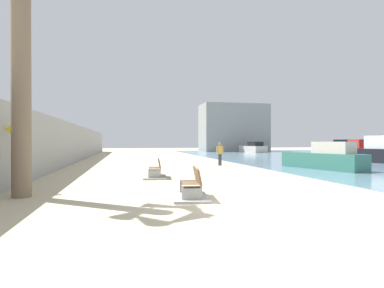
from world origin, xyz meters
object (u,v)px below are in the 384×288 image
Objects in this scene: boat_distant at (356,152)px; bench_near at (191,190)px; boat_far_right at (324,159)px; person_walking at (220,152)px; pedestrian_sign at (19,146)px; palm_tree at (21,25)px; bench_far at (155,173)px; boat_mid_bay at (339,149)px; boat_outer at (253,148)px; boat_nearest at (378,152)px.

bench_near is at bearing -139.82° from boat_distant.
boat_far_right is 14.96m from boat_distant.
boat_distant is at bearing 18.28° from person_walking.
pedestrian_sign reaches higher than boat_distant.
bench_near is at bearing -12.97° from palm_tree.
pedestrian_sign reaches higher than bench_far.
bench_near is 0.31× the size of boat_distant.
person_walking reaches higher than bench_near.
palm_tree reaches higher than person_walking.
boat_mid_bay reaches higher than boat_far_right.
boat_distant reaches higher than bench_near.
boat_mid_bay reaches higher than bench_near.
person_walking is 28.02m from boat_outer.
palm_tree reaches higher than boat_nearest.
pedestrian_sign is at bearing -124.67° from boat_outer.
boat_mid_bay is (26.46, 20.59, 0.55)m from bench_far.
bench_near is 36.98m from boat_mid_bay.
palm_tree is 27.33m from boat_nearest.
boat_distant is at bearing 29.10° from bench_far.
palm_tree is 4.68× the size of person_walking.
bench_far is at bearing -120.90° from boat_outer.
boat_nearest is at bearing 28.71° from boat_far_right.
boat_far_right reaches higher than person_walking.
boat_nearest is at bearing 33.69° from bench_near.
boat_far_right is 9.76m from boat_nearest.
boat_far_right is (11.06, 2.14, 0.48)m from bench_far.
palm_tree is 1.16× the size of boat_distant.
bench_far is 0.28× the size of boat_nearest.
boat_outer is 1.90× the size of pedestrian_sign.
person_walking is 0.35× the size of boat_outer.
person_walking is 0.30× the size of boat_far_right.
boat_far_right is (-15.40, -18.45, -0.07)m from boat_mid_bay.
boat_nearest is 2.96× the size of pedestrian_sign.
boat_mid_bay is 15.37m from boat_nearest.
boat_far_right is (5.55, -4.67, -0.32)m from person_walking.
bench_near is 0.83× the size of pedestrian_sign.
boat_far_right is (10.45, 7.98, 0.48)m from bench_near.
pedestrian_sign is (-0.48, 1.27, -3.92)m from palm_tree.
boat_mid_bay is 24.04m from boat_far_right.
boat_mid_bay reaches higher than bench_far.
boat_outer is at bearing 59.10° from bench_far.
person_walking reaches higher than bench_far.
boat_distant is at bearing -80.42° from boat_outer.
boat_nearest is (8.56, 4.69, 0.17)m from boat_far_right.
pedestrian_sign is at bearing -136.65° from person_walking.
boat_nearest is 26.86m from pedestrian_sign.
bench_near is 41.52m from boat_outer.
boat_distant is (3.24, -19.18, 0.05)m from boat_outer.
palm_tree is at bearing -131.96° from person_walking.
boat_mid_bay is at bearing -54.92° from boat_outer.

